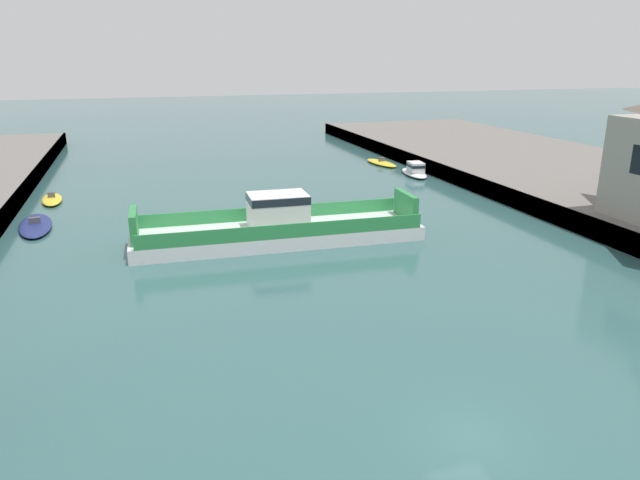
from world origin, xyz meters
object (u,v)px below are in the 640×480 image
object	(u,v)px
moored_boat_mid_left	(52,199)
moored_boat_mid_right	(35,225)
moored_boat_far_left	(415,171)
chain_ferry	(278,228)
moored_boat_near_left	(381,163)

from	to	relation	value
moored_boat_mid_left	moored_boat_mid_right	size ratio (longest dim) A/B	0.71
moored_boat_mid_right	moored_boat_far_left	world-z (taller)	moored_boat_far_left
moored_boat_far_left	chain_ferry	bearing A→B (deg)	-136.69
moored_boat_near_left	moored_boat_mid_right	bearing A→B (deg)	-154.57
chain_ferry	moored_boat_mid_right	bearing A→B (deg)	152.50
chain_ferry	moored_boat_far_left	xyz separation A→B (m)	(22.19, 20.92, -0.51)
moored_boat_near_left	chain_ferry	bearing A→B (deg)	-126.10
moored_boat_near_left	moored_boat_mid_right	distance (m)	44.75
chain_ferry	moored_boat_mid_right	xyz separation A→B (m)	(-19.14, 9.96, -0.93)
moored_boat_mid_right	moored_boat_far_left	size ratio (longest dim) A/B	1.23
moored_boat_mid_left	chain_ferry	bearing A→B (deg)	-46.25
chain_ferry	moored_boat_far_left	distance (m)	30.49
moored_boat_near_left	moored_boat_mid_left	bearing A→B (deg)	-166.78
moored_boat_near_left	moored_boat_far_left	size ratio (longest dim) A/B	1.03
moored_boat_mid_right	moored_boat_far_left	xyz separation A→B (m)	(41.32, 10.95, 0.42)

